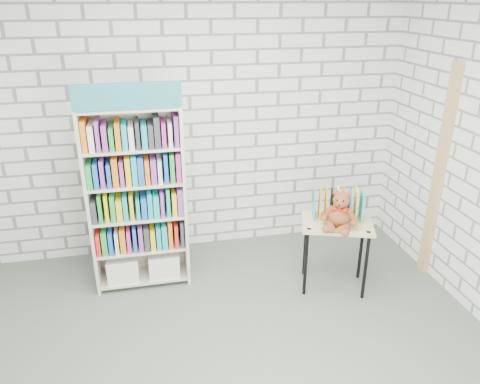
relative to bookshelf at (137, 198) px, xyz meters
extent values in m
plane|color=#4F5B4D|center=(0.59, -1.36, -0.90)|extent=(4.50, 4.50, 0.00)
cube|color=silver|center=(0.59, 0.64, 0.50)|extent=(4.50, 0.02, 2.80)
cube|color=beige|center=(-0.43, -0.01, -0.02)|extent=(0.03, 0.34, 1.76)
cube|color=beige|center=(0.43, -0.01, -0.02)|extent=(0.03, 0.34, 1.76)
cube|color=beige|center=(0.00, 0.16, -0.02)|extent=(0.88, 0.02, 1.76)
cube|color=teal|center=(0.00, -0.17, 0.97)|extent=(0.88, 0.02, 0.22)
cube|color=beige|center=(0.00, -0.01, -0.84)|extent=(0.82, 0.32, 0.02)
cube|color=beige|center=(0.00, -0.01, -0.51)|extent=(0.82, 0.32, 0.02)
cube|color=beige|center=(0.00, -0.01, -0.18)|extent=(0.82, 0.32, 0.02)
cube|color=beige|center=(0.00, -0.01, 0.15)|extent=(0.82, 0.32, 0.02)
cube|color=beige|center=(0.00, -0.01, 0.49)|extent=(0.82, 0.32, 0.02)
cube|color=beige|center=(0.00, -0.01, 0.84)|extent=(0.82, 0.32, 0.02)
cube|color=silver|center=(-0.20, -0.01, -0.71)|extent=(0.29, 0.28, 0.23)
cube|color=silver|center=(0.20, -0.01, -0.71)|extent=(0.29, 0.28, 0.23)
cube|color=purple|center=(0.00, -0.02, -0.38)|extent=(0.82, 0.28, 0.23)
cube|color=#333338|center=(0.00, -0.02, -0.05)|extent=(0.82, 0.28, 0.23)
cube|color=red|center=(0.00, -0.02, 0.28)|extent=(0.82, 0.28, 0.23)
cube|color=yellow|center=(0.00, -0.02, 0.62)|extent=(0.82, 0.28, 0.23)
cube|color=tan|center=(1.79, -0.48, -0.23)|extent=(0.75, 0.63, 0.03)
cylinder|color=black|center=(1.47, -0.55, -0.57)|extent=(0.03, 0.03, 0.66)
cylinder|color=black|center=(1.59, -0.22, -0.57)|extent=(0.03, 0.03, 0.66)
cylinder|color=black|center=(1.99, -0.73, -0.57)|extent=(0.03, 0.03, 0.66)
cylinder|color=black|center=(2.10, -0.40, -0.57)|extent=(0.03, 0.03, 0.66)
cylinder|color=black|center=(1.49, -0.54, -0.21)|extent=(0.04, 0.04, 0.01)
cylinder|color=black|center=(1.98, -0.71, -0.21)|extent=(0.04, 0.04, 0.01)
cube|color=teal|center=(1.62, -0.31, -0.08)|extent=(0.08, 0.19, 0.27)
cube|color=orange|center=(1.67, -0.32, -0.08)|extent=(0.08, 0.19, 0.27)
cube|color=gold|center=(1.72, -0.34, -0.08)|extent=(0.08, 0.19, 0.27)
cube|color=black|center=(1.77, -0.36, -0.08)|extent=(0.08, 0.19, 0.27)
cube|color=white|center=(1.82, -0.38, -0.08)|extent=(0.08, 0.19, 0.27)
cube|color=orange|center=(1.87, -0.40, -0.08)|extent=(0.08, 0.19, 0.27)
cube|color=blue|center=(1.92, -0.41, -0.08)|extent=(0.08, 0.19, 0.27)
cube|color=#EDE44F|center=(1.97, -0.43, -0.08)|extent=(0.08, 0.19, 0.27)
cube|color=teal|center=(2.03, -0.45, -0.08)|extent=(0.08, 0.19, 0.27)
ellipsoid|color=brown|center=(1.77, -0.55, -0.11)|extent=(0.21, 0.18, 0.21)
sphere|color=brown|center=(1.77, -0.56, 0.05)|extent=(0.15, 0.15, 0.15)
sphere|color=brown|center=(1.73, -0.51, 0.11)|extent=(0.06, 0.06, 0.06)
sphere|color=brown|center=(1.82, -0.58, 0.11)|extent=(0.06, 0.06, 0.06)
sphere|color=brown|center=(1.74, -0.61, 0.03)|extent=(0.06, 0.06, 0.06)
sphere|color=black|center=(1.71, -0.59, 0.07)|extent=(0.02, 0.02, 0.02)
sphere|color=black|center=(1.76, -0.62, 0.07)|extent=(0.02, 0.02, 0.02)
sphere|color=black|center=(1.72, -0.63, 0.04)|extent=(0.02, 0.02, 0.02)
cylinder|color=brown|center=(1.67, -0.51, -0.08)|extent=(0.10, 0.12, 0.15)
cylinder|color=brown|center=(1.85, -0.63, -0.08)|extent=(0.12, 0.07, 0.15)
sphere|color=brown|center=(1.64, -0.51, -0.14)|extent=(0.06, 0.06, 0.06)
sphere|color=brown|center=(1.86, -0.66, -0.14)|extent=(0.06, 0.06, 0.06)
cylinder|color=brown|center=(1.66, -0.61, -0.17)|extent=(0.10, 0.17, 0.08)
cylinder|color=brown|center=(1.76, -0.67, -0.17)|extent=(0.16, 0.14, 0.08)
sphere|color=brown|center=(1.60, -0.65, -0.18)|extent=(0.07, 0.07, 0.07)
sphere|color=brown|center=(1.74, -0.74, -0.18)|extent=(0.07, 0.07, 0.07)
cone|color=#B9230B|center=(1.71, -0.58, -0.02)|extent=(0.08, 0.08, 0.06)
cone|color=#B9230B|center=(1.77, -0.62, -0.02)|extent=(0.08, 0.08, 0.06)
sphere|color=#B9230B|center=(1.74, -0.61, -0.02)|extent=(0.03, 0.03, 0.03)
cube|color=tan|center=(2.82, -0.41, 0.15)|extent=(0.05, 0.12, 2.10)
camera|label=1|loc=(0.09, -4.05, 1.74)|focal=35.00mm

